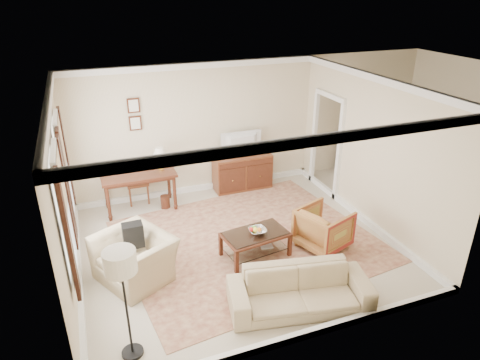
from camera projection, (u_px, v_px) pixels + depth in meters
room_shell at (235, 114)px, 6.81m from camera, size 5.51×5.01×2.91m
annex_bedroom at (396, 170)px, 10.12m from camera, size 3.00×2.70×2.90m
window_front at (64, 214)px, 5.73m from camera, size 0.12×1.56×1.80m
window_rear at (64, 170)px, 7.09m from camera, size 0.12×1.56×1.80m
doorway at (326, 146)px, 9.54m from camera, size 0.10×1.12×2.25m
rug at (248, 241)px, 7.96m from camera, size 4.83×4.28×0.01m
writing_desk at (139, 178)px, 8.82m from camera, size 1.50×0.75×0.82m
desk_chair at (137, 180)px, 9.19m from camera, size 0.50×0.50×1.05m
desk_lamp at (160, 159)px, 8.83m from camera, size 0.32×0.32×0.50m
framed_prints at (134, 114)px, 8.72m from camera, size 0.25×0.04×0.68m
sideboard at (242, 172)px, 9.87m from camera, size 1.32×0.51×0.81m
tv at (243, 137)px, 9.50m from camera, size 0.91×0.52×0.12m
coffee_table at (255, 238)px, 7.38m from camera, size 1.19×0.79×0.47m
fruit_bowl at (258, 230)px, 7.31m from camera, size 0.42×0.42×0.10m
book_a at (244, 247)px, 7.45m from camera, size 0.23×0.22×0.38m
book_b at (260, 245)px, 7.53m from camera, size 0.28×0.08×0.38m
striped_armchair at (324, 226)px, 7.63m from camera, size 0.99×1.02×0.83m
club_armchair at (134, 251)px, 6.77m from camera, size 1.20×1.37×1.01m
backpack at (133, 234)px, 6.77m from camera, size 0.27×0.35×0.40m
sofa at (300, 285)px, 6.17m from camera, size 2.14×0.99×0.81m
floor_lamp at (121, 270)px, 4.99m from camera, size 0.39×0.39×1.58m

